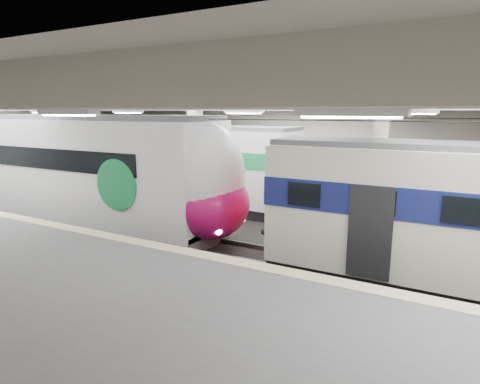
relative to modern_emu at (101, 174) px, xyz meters
The scene contains 3 objects.
station_hall 6.13m from the modern_emu, 16.64° to the right, with size 36.00×24.00×5.75m.
modern_emu is the anchor object (origin of this frame).
far_train 5.50m from the modern_emu, 89.06° to the left, with size 13.35×3.36×4.26m.
Camera 1 is at (7.42, -11.90, 4.97)m, focal length 30.00 mm.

